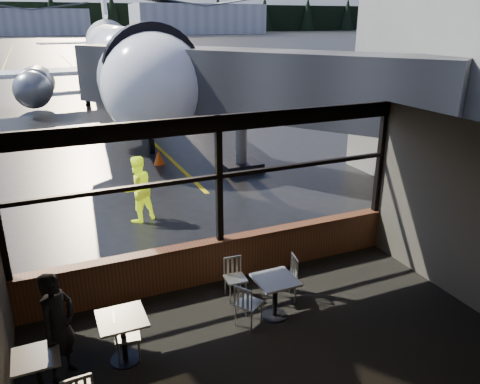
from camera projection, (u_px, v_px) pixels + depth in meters
ground_plane at (41, 43)px, 113.18m from camera, size 520.00×520.00×0.00m
carpet_floor at (290, 368)px, 7.38m from camera, size 8.00×6.00×0.01m
ceiling at (299, 155)px, 6.17m from camera, size 8.00×6.00×0.04m
window_sill at (220, 260)px, 9.81m from camera, size 8.00×0.28×0.90m
window_header at (218, 123)px, 8.80m from camera, size 8.00×0.18×0.30m
mullion_centre at (219, 181)px, 9.20m from camera, size 0.12×0.12×2.60m
mullion_right at (380, 159)px, 10.68m from camera, size 0.12×0.12×2.60m
window_transom at (219, 176)px, 9.17m from camera, size 8.00×0.10×0.08m
airliner at (118, 15)px, 28.14m from camera, size 32.91×38.24×10.87m
jet_bridge at (261, 115)px, 15.26m from camera, size 8.49×10.37×4.53m
cafe_table_near at (275, 298)px, 8.56m from camera, size 0.73×0.73×0.80m
cafe_table_mid at (124, 339)px, 7.44m from camera, size 0.74×0.74×0.81m
cafe_table_left at (39, 376)px, 6.74m from camera, size 0.64×0.64×0.71m
chair_near_e at (284, 278)px, 9.07m from camera, size 0.60×0.60×0.93m
chair_near_w at (249, 304)px, 8.32m from camera, size 0.65×0.65×0.86m
chair_near_n at (235, 279)px, 9.14m from camera, size 0.49×0.49×0.83m
chair_mid_w at (127, 336)px, 7.50m from camera, size 0.50×0.50×0.83m
passenger at (58, 327)px, 6.96m from camera, size 0.75×0.76×1.77m
ground_crew at (138, 189)px, 12.56m from camera, size 1.07×0.96×1.82m
cone_nose at (159, 157)px, 17.75m from camera, size 0.41×0.41×0.57m
hangar_mid at (33, 21)px, 167.36m from camera, size 38.00×15.00×10.00m
hangar_right at (198, 18)px, 183.49m from camera, size 50.00×20.00×12.00m
fuel_tank_c at (3, 27)px, 161.72m from camera, size 8.00×8.00×6.00m
treeline at (31, 18)px, 188.52m from camera, size 360.00×3.00×12.00m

